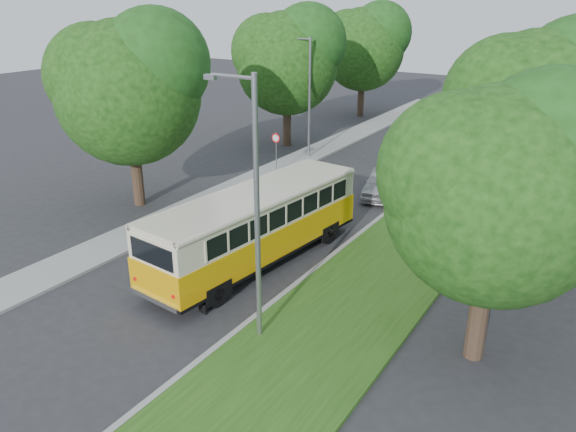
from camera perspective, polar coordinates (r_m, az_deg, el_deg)
The scene contains 13 objects.
ground at distance 21.77m, azimuth -8.51°, elevation -5.60°, with size 120.00×120.00×0.00m, color #2A2A2D.
curb at distance 23.74m, azimuth 6.04°, elevation -2.87°, with size 0.20×70.00×0.15m, color gray.
grass_verge at distance 22.93m, azimuth 11.32°, elevation -4.14°, with size 4.50×70.00×0.13m, color #264E14.
sidewalk at distance 28.10m, azimuth -9.51°, elevation 0.88°, with size 2.20×70.00×0.12m, color gray.
treeline at distance 34.18m, azimuth 15.71°, elevation 14.23°, with size 24.27×41.91×9.46m.
lamppost_near at distance 15.81m, azimuth -3.46°, elevation 1.21°, with size 1.71×0.16×8.00m.
lamppost_far at distance 35.69m, azimuth 2.06°, elevation 12.34°, with size 1.71×0.16×7.50m.
warning_sign at distance 32.72m, azimuth -1.24°, elevation 7.19°, with size 0.56×0.10×2.50m.
vintage_bus at distance 21.60m, azimuth -3.25°, elevation -1.20°, with size 2.60×10.12×3.01m, color #F2A807, non-canonical shape.
car_silver at distance 29.75m, azimuth 9.45°, elevation 3.38°, with size 1.67×4.14×1.41m, color #AFAFB4.
car_white at distance 32.61m, azimuth 12.76°, elevation 4.88°, with size 1.62×4.66×1.53m, color silver.
car_blue at distance 35.98m, azimuth 12.34°, elevation 6.43°, with size 2.08×5.11×1.48m, color navy.
car_grey at distance 45.76m, azimuth 19.06°, elevation 8.94°, with size 2.42×5.26×1.46m, color #53555A.
Camera 1 is at (12.83, -14.55, 9.87)m, focal length 35.00 mm.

